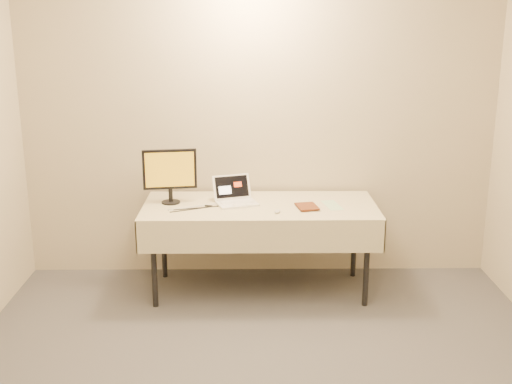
{
  "coord_description": "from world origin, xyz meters",
  "views": [
    {
      "loc": [
        -0.09,
        -2.86,
        2.2
      ],
      "look_at": [
        -0.03,
        1.99,
        0.86
      ],
      "focal_mm": 45.0,
      "sensor_mm": 36.0,
      "label": 1
    }
  ],
  "objects_px": {
    "laptop": "(235,197)",
    "monitor": "(170,172)",
    "book": "(298,196)",
    "table": "(260,212)"
  },
  "relations": [
    {
      "from": "laptop",
      "to": "book",
      "type": "xyz_separation_m",
      "value": [
        0.49,
        -0.17,
        0.05
      ]
    },
    {
      "from": "table",
      "to": "book",
      "type": "distance_m",
      "value": 0.35
    },
    {
      "from": "table",
      "to": "book",
      "type": "height_order",
      "value": "book"
    },
    {
      "from": "laptop",
      "to": "book",
      "type": "relative_size",
      "value": 1.88
    },
    {
      "from": "table",
      "to": "monitor",
      "type": "relative_size",
      "value": 4.23
    },
    {
      "from": "laptop",
      "to": "monitor",
      "type": "xyz_separation_m",
      "value": [
        -0.52,
        -0.0,
        0.21
      ]
    },
    {
      "from": "book",
      "to": "monitor",
      "type": "bearing_deg",
      "value": 159.93
    },
    {
      "from": "laptop",
      "to": "book",
      "type": "bearing_deg",
      "value": -37.76
    },
    {
      "from": "table",
      "to": "laptop",
      "type": "relative_size",
      "value": 4.78
    },
    {
      "from": "monitor",
      "to": "book",
      "type": "relative_size",
      "value": 2.13
    }
  ]
}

